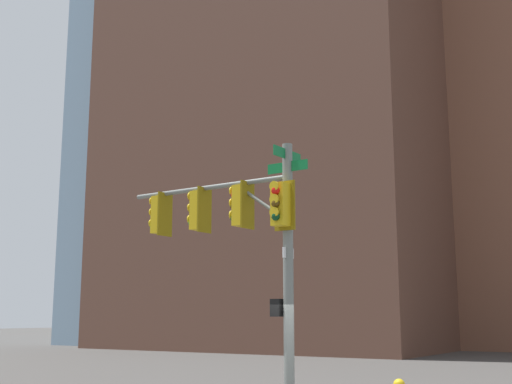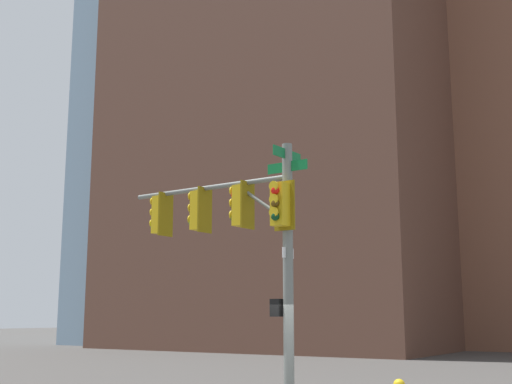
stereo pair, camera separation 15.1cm
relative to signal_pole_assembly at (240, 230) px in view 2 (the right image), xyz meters
The scene contains 3 objects.
signal_pole_assembly is the anchor object (origin of this frame).
building_brick_midblock 38.05m from the signal_pole_assembly, 118.15° to the left, with size 24.00×17.59×43.81m, color brown.
building_glass_tower 50.88m from the signal_pole_assembly, 116.19° to the left, with size 29.31×30.57×62.17m, color #7A99B2.
Camera 2 is at (7.47, -12.96, 2.24)m, focal length 47.18 mm.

